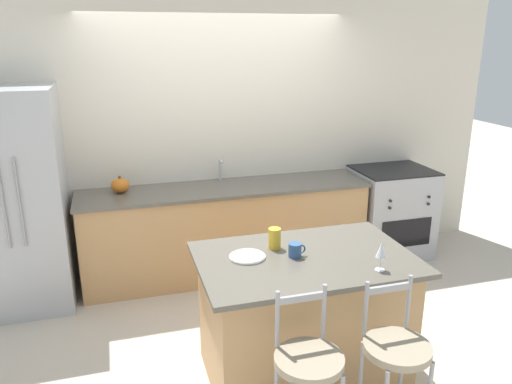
{
  "coord_description": "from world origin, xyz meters",
  "views": [
    {
      "loc": [
        -1.01,
        -4.14,
        2.3
      ],
      "look_at": [
        0.06,
        -0.48,
        1.1
      ],
      "focal_mm": 35.0,
      "sensor_mm": 36.0,
      "label": 1
    }
  ],
  "objects_px": {
    "coffee_mug": "(295,250)",
    "pumpkin_decoration": "(120,185)",
    "dinner_plate": "(247,256)",
    "bar_stool_far": "(395,363)",
    "bar_stool_near": "(308,376)",
    "oven_range": "(390,212)",
    "tumbler_cup": "(274,238)",
    "refrigerator": "(21,201)",
    "wine_glass": "(381,250)"
  },
  "relations": [
    {
      "from": "oven_range",
      "to": "coffee_mug",
      "type": "xyz_separation_m",
      "value": [
        -1.72,
        -1.65,
        0.47
      ]
    },
    {
      "from": "bar_stool_near",
      "to": "coffee_mug",
      "type": "distance_m",
      "value": 0.85
    },
    {
      "from": "bar_stool_near",
      "to": "tumbler_cup",
      "type": "xyz_separation_m",
      "value": [
        0.1,
        0.89,
        0.43
      ]
    },
    {
      "from": "refrigerator",
      "to": "oven_range",
      "type": "bearing_deg",
      "value": 0.64
    },
    {
      "from": "bar_stool_near",
      "to": "dinner_plate",
      "type": "distance_m",
      "value": 0.89
    },
    {
      "from": "bar_stool_far",
      "to": "wine_glass",
      "type": "relative_size",
      "value": 5.29
    },
    {
      "from": "wine_glass",
      "to": "pumpkin_decoration",
      "type": "height_order",
      "value": "wine_glass"
    },
    {
      "from": "dinner_plate",
      "to": "bar_stool_far",
      "type": "bearing_deg",
      "value": -53.13
    },
    {
      "from": "bar_stool_far",
      "to": "bar_stool_near",
      "type": "bearing_deg",
      "value": 175.86
    },
    {
      "from": "oven_range",
      "to": "bar_stool_near",
      "type": "height_order",
      "value": "bar_stool_near"
    },
    {
      "from": "bar_stool_far",
      "to": "dinner_plate",
      "type": "height_order",
      "value": "bar_stool_far"
    },
    {
      "from": "wine_glass",
      "to": "oven_range",
      "type": "bearing_deg",
      "value": 56.97
    },
    {
      "from": "wine_glass",
      "to": "pumpkin_decoration",
      "type": "bearing_deg",
      "value": 125.56
    },
    {
      "from": "wine_glass",
      "to": "tumbler_cup",
      "type": "relative_size",
      "value": 1.32
    },
    {
      "from": "refrigerator",
      "to": "wine_glass",
      "type": "height_order",
      "value": "refrigerator"
    },
    {
      "from": "bar_stool_far",
      "to": "dinner_plate",
      "type": "relative_size",
      "value": 4.15
    },
    {
      "from": "coffee_mug",
      "to": "pumpkin_decoration",
      "type": "xyz_separation_m",
      "value": [
        -1.06,
        1.76,
        0.03
      ]
    },
    {
      "from": "dinner_plate",
      "to": "pumpkin_decoration",
      "type": "distance_m",
      "value": 1.85
    },
    {
      "from": "bar_stool_near",
      "to": "wine_glass",
      "type": "bearing_deg",
      "value": 31.89
    },
    {
      "from": "tumbler_cup",
      "to": "wine_glass",
      "type": "bearing_deg",
      "value": -43.81
    },
    {
      "from": "refrigerator",
      "to": "coffee_mug",
      "type": "height_order",
      "value": "refrigerator"
    },
    {
      "from": "oven_range",
      "to": "coffee_mug",
      "type": "bearing_deg",
      "value": -136.34
    },
    {
      "from": "bar_stool_near",
      "to": "dinner_plate",
      "type": "xyz_separation_m",
      "value": [
        -0.12,
        0.8,
        0.36
      ]
    },
    {
      "from": "coffee_mug",
      "to": "dinner_plate",
      "type": "bearing_deg",
      "value": 166.66
    },
    {
      "from": "oven_range",
      "to": "bar_stool_far",
      "type": "xyz_separation_m",
      "value": [
        -1.41,
        -2.41,
        0.07
      ]
    },
    {
      "from": "dinner_plate",
      "to": "refrigerator",
      "type": "bearing_deg",
      "value": 135.9
    },
    {
      "from": "bar_stool_near",
      "to": "coffee_mug",
      "type": "relative_size",
      "value": 8.51
    },
    {
      "from": "coffee_mug",
      "to": "pumpkin_decoration",
      "type": "relative_size",
      "value": 0.7
    },
    {
      "from": "refrigerator",
      "to": "tumbler_cup",
      "type": "bearing_deg",
      "value": -38.61
    },
    {
      "from": "tumbler_cup",
      "to": "pumpkin_decoration",
      "type": "relative_size",
      "value": 0.86
    },
    {
      "from": "tumbler_cup",
      "to": "coffee_mug",
      "type": "bearing_deg",
      "value": -61.83
    },
    {
      "from": "bar_stool_far",
      "to": "coffee_mug",
      "type": "xyz_separation_m",
      "value": [
        -0.32,
        0.76,
        0.4
      ]
    },
    {
      "from": "oven_range",
      "to": "tumbler_cup",
      "type": "relative_size",
      "value": 6.59
    },
    {
      "from": "dinner_plate",
      "to": "wine_glass",
      "type": "bearing_deg",
      "value": -28.82
    },
    {
      "from": "oven_range",
      "to": "coffee_mug",
      "type": "distance_m",
      "value": 2.43
    },
    {
      "from": "bar_stool_far",
      "to": "oven_range",
      "type": "bearing_deg",
      "value": 59.73
    },
    {
      "from": "bar_stool_near",
      "to": "oven_range",
      "type": "bearing_deg",
      "value": 51.08
    },
    {
      "from": "coffee_mug",
      "to": "refrigerator",
      "type": "bearing_deg",
      "value": 139.65
    },
    {
      "from": "wine_glass",
      "to": "bar_stool_near",
      "type": "bearing_deg",
      "value": -148.11
    },
    {
      "from": "tumbler_cup",
      "to": "bar_stool_far",
      "type": "bearing_deg",
      "value": -66.3
    },
    {
      "from": "refrigerator",
      "to": "wine_glass",
      "type": "relative_size",
      "value": 10.02
    },
    {
      "from": "wine_glass",
      "to": "coffee_mug",
      "type": "height_order",
      "value": "wine_glass"
    },
    {
      "from": "oven_range",
      "to": "coffee_mug",
      "type": "height_order",
      "value": "coffee_mug"
    },
    {
      "from": "oven_range",
      "to": "wine_glass",
      "type": "height_order",
      "value": "wine_glass"
    },
    {
      "from": "bar_stool_far",
      "to": "pumpkin_decoration",
      "type": "relative_size",
      "value": 5.96
    },
    {
      "from": "coffee_mug",
      "to": "tumbler_cup",
      "type": "bearing_deg",
      "value": 118.17
    },
    {
      "from": "oven_range",
      "to": "tumbler_cup",
      "type": "distance_m",
      "value": 2.39
    },
    {
      "from": "bar_stool_far",
      "to": "pumpkin_decoration",
      "type": "height_order",
      "value": "pumpkin_decoration"
    },
    {
      "from": "coffee_mug",
      "to": "tumbler_cup",
      "type": "xyz_separation_m",
      "value": [
        -0.09,
        0.17,
        0.03
      ]
    },
    {
      "from": "oven_range",
      "to": "bar_stool_far",
      "type": "bearing_deg",
      "value": -120.27
    }
  ]
}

